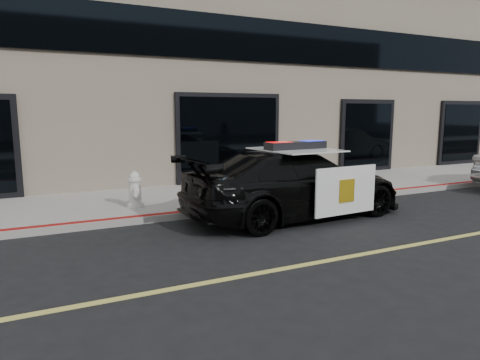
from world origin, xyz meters
name	(u,v)px	position (x,y,z in m)	size (l,w,h in m)	color
ground	(437,241)	(0.00, 0.00, 0.00)	(120.00, 120.00, 0.00)	black
sidewalk_n	(285,190)	(0.00, 5.25, 0.07)	(60.00, 3.50, 0.15)	gray
building_n	(215,13)	(0.00, 10.50, 6.00)	(60.00, 7.00, 12.00)	#756856
police_car	(295,183)	(-1.34, 2.65, 0.75)	(2.79, 5.41, 1.68)	black
fire_hydrant	(135,190)	(-4.46, 4.52, 0.54)	(0.38, 0.52, 0.83)	silver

